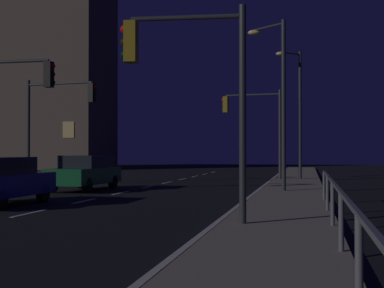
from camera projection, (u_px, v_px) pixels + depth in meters
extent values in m
plane|color=black|center=(90.00, 200.00, 20.36)|extent=(112.00, 112.00, 0.00)
cube|color=gray|center=(288.00, 202.00, 18.95)|extent=(2.63, 77.00, 0.14)
cube|color=silver|center=(29.00, 213.00, 15.96)|extent=(0.14, 2.00, 0.01)
cube|color=silver|center=(84.00, 201.00, 19.87)|extent=(0.14, 2.00, 0.01)
cube|color=silver|center=(121.00, 193.00, 23.79)|extent=(0.14, 2.00, 0.01)
cube|color=silver|center=(147.00, 187.00, 27.71)|extent=(0.14, 2.00, 0.01)
cube|color=silver|center=(167.00, 182.00, 31.63)|extent=(0.14, 2.00, 0.01)
cube|color=silver|center=(183.00, 179.00, 35.55)|extent=(0.14, 2.00, 0.01)
cube|color=silver|center=(195.00, 176.00, 39.47)|extent=(0.14, 2.00, 0.01)
cube|color=silver|center=(205.00, 174.00, 43.38)|extent=(0.14, 2.00, 0.01)
cube|color=silver|center=(214.00, 172.00, 47.30)|extent=(0.14, 2.00, 0.01)
cube|color=silver|center=(255.00, 192.00, 24.16)|extent=(0.14, 53.00, 0.01)
cube|color=navy|center=(0.00, 185.00, 18.31)|extent=(1.82, 4.40, 0.70)
cylinder|color=black|center=(1.00, 192.00, 19.85)|extent=(0.22, 0.64, 0.64)
cylinder|color=black|center=(43.00, 193.00, 19.52)|extent=(0.22, 0.64, 0.64)
cube|color=#14592D|center=(84.00, 176.00, 25.21)|extent=(2.04, 4.48, 0.70)
cube|color=#1E2328|center=(87.00, 161.00, 25.46)|extent=(1.72, 2.54, 0.55)
cylinder|color=black|center=(87.00, 186.00, 23.65)|extent=(0.25, 0.65, 0.64)
cylinder|color=black|center=(52.00, 185.00, 24.04)|extent=(0.25, 0.65, 0.64)
cylinder|color=black|center=(113.00, 182.00, 26.37)|extent=(0.25, 0.65, 0.64)
cylinder|color=black|center=(81.00, 182.00, 26.77)|extent=(0.25, 0.65, 0.64)
cylinder|color=#38383D|center=(280.00, 134.00, 32.59)|extent=(0.16, 0.16, 5.18)
cylinder|color=#38383D|center=(252.00, 95.00, 33.14)|extent=(3.23, 0.53, 0.11)
cube|color=olive|center=(226.00, 104.00, 33.66)|extent=(0.32, 0.37, 0.95)
sphere|color=red|center=(223.00, 100.00, 33.72)|extent=(0.20, 0.20, 0.20)
sphere|color=black|center=(223.00, 105.00, 33.71)|extent=(0.20, 0.20, 0.20)
sphere|color=black|center=(223.00, 110.00, 33.71)|extent=(0.20, 0.20, 0.20)
cube|color=black|center=(49.00, 74.00, 20.85)|extent=(0.29, 0.35, 0.95)
sphere|color=red|center=(53.00, 66.00, 20.82)|extent=(0.20, 0.20, 0.20)
sphere|color=black|center=(53.00, 74.00, 20.82)|extent=(0.20, 0.20, 0.20)
sphere|color=black|center=(53.00, 82.00, 20.81)|extent=(0.20, 0.20, 0.20)
cylinder|color=#2D3033|center=(243.00, 114.00, 12.71)|extent=(0.16, 0.16, 4.92)
cylinder|color=#2D3033|center=(186.00, 18.00, 12.90)|extent=(2.58, 0.29, 0.11)
cube|color=olive|center=(131.00, 42.00, 13.07)|extent=(0.30, 0.36, 0.95)
sphere|color=red|center=(124.00, 29.00, 13.09)|extent=(0.20, 0.20, 0.20)
sphere|color=black|center=(124.00, 42.00, 13.09)|extent=(0.20, 0.20, 0.20)
sphere|color=black|center=(124.00, 55.00, 13.09)|extent=(0.20, 0.20, 0.20)
cylinder|color=#2D3033|center=(28.00, 133.00, 29.23)|extent=(0.16, 0.16, 5.44)
cylinder|color=#2D3033|center=(60.00, 84.00, 28.66)|extent=(3.67, 0.60, 0.11)
cube|color=black|center=(92.00, 93.00, 28.05)|extent=(0.32, 0.37, 0.95)
sphere|color=red|center=(95.00, 87.00, 28.00)|extent=(0.20, 0.20, 0.20)
sphere|color=black|center=(95.00, 93.00, 28.00)|extent=(0.20, 0.20, 0.20)
sphere|color=black|center=(95.00, 99.00, 27.99)|extent=(0.20, 0.20, 0.20)
cylinder|color=#2D3033|center=(300.00, 115.00, 33.28)|extent=(0.18, 0.18, 7.48)
cylinder|color=#38383D|center=(290.00, 53.00, 32.93)|extent=(1.15, 1.11, 0.10)
ellipsoid|color=#F9D172|center=(281.00, 54.00, 32.53)|extent=(0.56, 0.36, 0.24)
cylinder|color=#2D3033|center=(284.00, 105.00, 23.32)|extent=(0.18, 0.18, 7.06)
cylinder|color=#2D3033|center=(268.00, 27.00, 24.04)|extent=(1.38, 1.20, 0.10)
ellipsoid|color=#F9D172|center=(254.00, 33.00, 24.72)|extent=(0.56, 0.36, 0.24)
cylinder|color=#59595E|center=(359.00, 260.00, 5.97)|extent=(0.09, 0.09, 0.95)
cylinder|color=#59595E|center=(341.00, 222.00, 9.14)|extent=(0.09, 0.09, 0.95)
cylinder|color=#59595E|center=(333.00, 204.00, 12.31)|extent=(0.09, 0.09, 0.95)
cylinder|color=#59595E|center=(327.00, 193.00, 15.49)|extent=(0.09, 0.09, 0.95)
cylinder|color=#59595E|center=(324.00, 186.00, 18.66)|extent=(0.09, 0.09, 0.95)
cube|color=slate|center=(341.00, 193.00, 9.14)|extent=(0.06, 19.44, 0.06)
cube|color=brown|center=(36.00, 48.00, 57.30)|extent=(14.68, 8.15, 24.52)
cube|color=#EACC7A|center=(68.00, 130.00, 52.09)|extent=(1.10, 0.06, 1.50)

